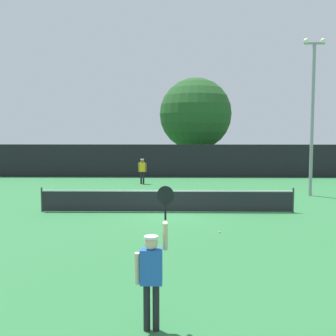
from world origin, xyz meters
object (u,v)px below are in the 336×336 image
(player_serving, at_px, (152,268))
(parked_car_near, at_px, (240,162))
(player_receiving, at_px, (142,169))
(large_tree, at_px, (196,114))
(light_pole, at_px, (313,108))
(tennis_ball, at_px, (220,232))

(player_serving, xyz_separation_m, parked_car_near, (6.32, 30.73, -0.34))
(player_receiving, distance_m, large_tree, 11.78)
(light_pole, distance_m, parked_car_near, 15.73)
(player_serving, relative_size, light_pole, 0.30)
(tennis_ball, relative_size, large_tree, 0.01)
(player_serving, distance_m, large_tree, 31.21)
(player_receiving, bearing_deg, parked_car_near, -128.92)
(tennis_ball, bearing_deg, player_serving, -105.47)
(tennis_ball, bearing_deg, parked_car_near, 79.53)
(parked_car_near, bearing_deg, tennis_ball, -109.01)
(player_receiving, distance_m, light_pole, 11.54)
(player_receiving, xyz_separation_m, large_tree, (4.09, 10.24, 4.14))
(tennis_ball, bearing_deg, large_tree, 89.24)
(player_receiving, xyz_separation_m, tennis_ball, (3.78, -13.61, -1.01))
(player_serving, relative_size, parked_car_near, 0.57)
(player_serving, relative_size, tennis_ball, 37.15)
(player_serving, bearing_deg, light_pole, 63.30)
(player_serving, distance_m, tennis_ball, 7.36)
(player_receiving, height_order, large_tree, large_tree)
(large_tree, bearing_deg, parked_car_near, -1.88)
(player_serving, xyz_separation_m, player_receiving, (-1.84, 20.62, -0.07))
(light_pole, bearing_deg, parked_car_near, 95.77)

